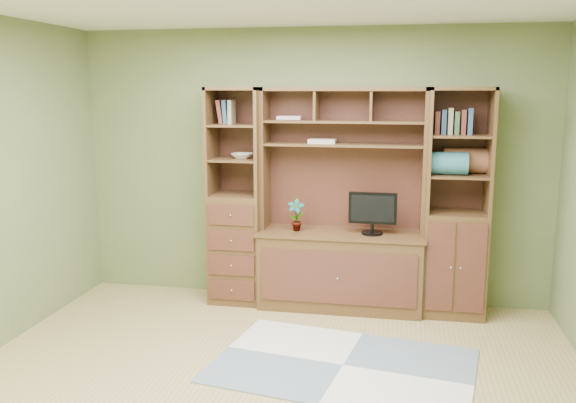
% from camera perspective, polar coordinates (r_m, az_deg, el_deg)
% --- Properties ---
extents(room, '(4.60, 4.10, 2.64)m').
position_cam_1_polar(room, '(3.91, -2.16, -0.30)').
color(room, tan).
rests_on(room, ground).
extents(center_hutch, '(1.54, 0.53, 2.05)m').
position_cam_1_polar(center_hutch, '(5.60, 5.02, 0.09)').
color(center_hutch, '#4E331B').
rests_on(center_hutch, ground).
extents(left_tower, '(0.50, 0.45, 2.05)m').
position_cam_1_polar(left_tower, '(5.82, -4.78, 0.48)').
color(left_tower, '#4E331B').
rests_on(left_tower, ground).
extents(right_tower, '(0.55, 0.45, 2.05)m').
position_cam_1_polar(right_tower, '(5.63, 15.49, -0.19)').
color(right_tower, '#4E331B').
rests_on(right_tower, ground).
extents(rug, '(2.06, 1.54, 0.01)m').
position_cam_1_polar(rug, '(4.71, 5.16, -15.04)').
color(rug, '#A4A9AA').
rests_on(rug, ground).
extents(monitor, '(0.44, 0.21, 0.53)m').
position_cam_1_polar(monitor, '(5.55, 7.93, -0.38)').
color(monitor, black).
rests_on(monitor, center_hutch).
extents(orchid, '(0.16, 0.11, 0.30)m').
position_cam_1_polar(orchid, '(5.65, 0.76, -1.29)').
color(orchid, '#AF6D3B').
rests_on(orchid, center_hutch).
extents(magazines, '(0.25, 0.18, 0.04)m').
position_cam_1_polar(magazines, '(5.64, 3.23, 5.67)').
color(magazines, '#BAA99F').
rests_on(magazines, center_hutch).
extents(bowl, '(0.20, 0.20, 0.05)m').
position_cam_1_polar(bowl, '(5.75, -4.30, 4.29)').
color(bowl, beige).
rests_on(bowl, left_tower).
extents(blanket_teal, '(0.35, 0.20, 0.20)m').
position_cam_1_polar(blanket_teal, '(5.52, 14.69, 3.47)').
color(blanket_teal, '#29626E').
rests_on(blanket_teal, right_tower).
extents(blanket_red, '(0.41, 0.23, 0.23)m').
position_cam_1_polar(blanket_red, '(5.67, 16.38, 3.69)').
color(blanket_red, brown).
rests_on(blanket_red, right_tower).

